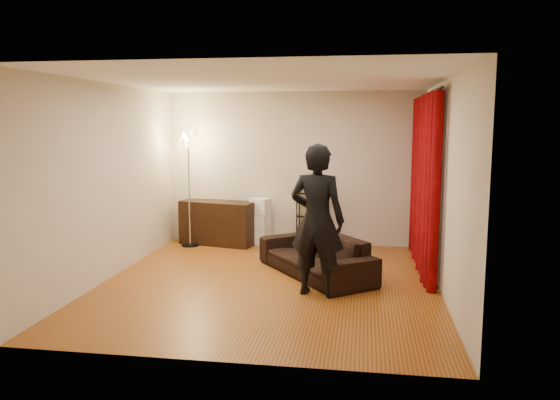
% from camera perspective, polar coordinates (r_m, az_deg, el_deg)
% --- Properties ---
extents(floor, '(5.00, 5.00, 0.00)m').
position_cam_1_polar(floor, '(7.50, -1.12, -8.66)').
color(floor, '#9B5424').
rests_on(floor, ground).
extents(ceiling, '(5.00, 5.00, 0.00)m').
position_cam_1_polar(ceiling, '(7.20, -1.18, 12.39)').
color(ceiling, white).
rests_on(ceiling, ground).
extents(wall_back, '(5.00, 0.00, 5.00)m').
position_cam_1_polar(wall_back, '(9.69, 1.42, 3.30)').
color(wall_back, beige).
rests_on(wall_back, ground).
extents(wall_front, '(5.00, 0.00, 5.00)m').
position_cam_1_polar(wall_front, '(4.81, -6.34, -1.68)').
color(wall_front, beige).
rests_on(wall_front, ground).
extents(wall_left, '(0.00, 5.00, 5.00)m').
position_cam_1_polar(wall_left, '(7.93, -17.38, 1.86)').
color(wall_left, beige).
rests_on(wall_left, ground).
extents(wall_right, '(0.00, 5.00, 5.00)m').
position_cam_1_polar(wall_right, '(7.19, 16.81, 1.27)').
color(wall_right, beige).
rests_on(wall_right, ground).
extents(curtain_rod, '(0.04, 2.65, 0.04)m').
position_cam_1_polar(curtain_rod, '(8.25, 15.39, 10.72)').
color(curtain_rod, black).
rests_on(curtain_rod, wall_right).
extents(curtain, '(0.22, 2.65, 2.55)m').
position_cam_1_polar(curtain, '(8.29, 14.92, 1.69)').
color(curtain, '#7C0508').
rests_on(curtain, ground).
extents(sofa, '(1.85, 2.10, 0.59)m').
position_cam_1_polar(sofa, '(7.82, 3.71, -5.71)').
color(sofa, black).
rests_on(sofa, ground).
extents(person, '(0.78, 0.60, 1.91)m').
position_cam_1_polar(person, '(6.80, 3.90, -2.13)').
color(person, black).
rests_on(person, ground).
extents(media_cabinet, '(1.40, 0.78, 0.77)m').
position_cam_1_polar(media_cabinet, '(9.81, -6.50, -2.37)').
color(media_cabinet, black).
rests_on(media_cabinet, ground).
extents(storage_boxes, '(0.40, 0.36, 0.83)m').
position_cam_1_polar(storage_boxes, '(9.71, -2.12, -2.24)').
color(storage_boxes, white).
rests_on(storage_boxes, ground).
extents(wire_shelf, '(0.59, 0.49, 1.11)m').
position_cam_1_polar(wire_shelf, '(9.52, 3.40, -1.63)').
color(wire_shelf, black).
rests_on(wire_shelf, ground).
extents(floor_lamp, '(0.41, 0.41, 2.04)m').
position_cam_1_polar(floor_lamp, '(9.63, -9.48, 1.19)').
color(floor_lamp, silver).
rests_on(floor_lamp, ground).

